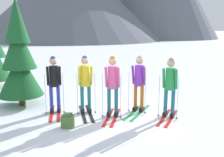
{
  "coord_description": "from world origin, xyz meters",
  "views": [
    {
      "loc": [
        0.28,
        -7.47,
        2.65
      ],
      "look_at": [
        0.11,
        0.41,
        1.05
      ],
      "focal_mm": 40.3,
      "sensor_mm": 36.0,
      "label": 1
    }
  ],
  "objects_px": {
    "skier_in_black": "(54,81)",
    "pine_tree_mid": "(19,58)",
    "skier_in_green": "(170,85)",
    "skier_in_purple": "(139,80)",
    "skier_in_pink": "(113,82)",
    "skier_in_yellow": "(85,81)",
    "backpack_on_snow_front": "(68,121)"
  },
  "relations": [
    {
      "from": "skier_in_pink",
      "to": "skier_in_green",
      "type": "distance_m",
      "value": 1.69
    },
    {
      "from": "skier_in_yellow",
      "to": "skier_in_green",
      "type": "distance_m",
      "value": 2.57
    },
    {
      "from": "pine_tree_mid",
      "to": "backpack_on_snow_front",
      "type": "distance_m",
      "value": 3.17
    },
    {
      "from": "skier_in_pink",
      "to": "skier_in_purple",
      "type": "xyz_separation_m",
      "value": [
        0.83,
        0.46,
        -0.03
      ]
    },
    {
      "from": "skier_in_yellow",
      "to": "pine_tree_mid",
      "type": "height_order",
      "value": "pine_tree_mid"
    },
    {
      "from": "skier_in_green",
      "to": "skier_in_purple",
      "type": "bearing_deg",
      "value": 149.6
    },
    {
      "from": "skier_in_black",
      "to": "skier_in_purple",
      "type": "distance_m",
      "value": 2.66
    },
    {
      "from": "skier_in_yellow",
      "to": "skier_in_pink",
      "type": "bearing_deg",
      "value": -20.02
    },
    {
      "from": "skier_in_black",
      "to": "skier_in_yellow",
      "type": "bearing_deg",
      "value": -0.38
    },
    {
      "from": "skier_in_purple",
      "to": "skier_in_yellow",
      "type": "bearing_deg",
      "value": -174.84
    },
    {
      "from": "skier_in_purple",
      "to": "skier_in_pink",
      "type": "bearing_deg",
      "value": -150.66
    },
    {
      "from": "skier_in_green",
      "to": "backpack_on_snow_front",
      "type": "distance_m",
      "value": 3.12
    },
    {
      "from": "skier_in_yellow",
      "to": "skier_in_green",
      "type": "xyz_separation_m",
      "value": [
        2.54,
        -0.35,
        -0.04
      ]
    },
    {
      "from": "skier_in_black",
      "to": "skier_in_pink",
      "type": "bearing_deg",
      "value": -9.87
    },
    {
      "from": "skier_in_black",
      "to": "skier_in_green",
      "type": "relative_size",
      "value": 1.0
    },
    {
      "from": "backpack_on_snow_front",
      "to": "skier_in_purple",
      "type": "bearing_deg",
      "value": 34.2
    },
    {
      "from": "skier_in_pink",
      "to": "skier_in_green",
      "type": "height_order",
      "value": "skier_in_pink"
    },
    {
      "from": "skier_in_green",
      "to": "backpack_on_snow_front",
      "type": "relative_size",
      "value": 4.74
    },
    {
      "from": "pine_tree_mid",
      "to": "backpack_on_snow_front",
      "type": "bearing_deg",
      "value": -44.9
    },
    {
      "from": "skier_in_black",
      "to": "skier_in_pink",
      "type": "xyz_separation_m",
      "value": [
        1.83,
        -0.32,
        0.04
      ]
    },
    {
      "from": "backpack_on_snow_front",
      "to": "pine_tree_mid",
      "type": "bearing_deg",
      "value": 135.1
    },
    {
      "from": "skier_in_yellow",
      "to": "skier_in_purple",
      "type": "xyz_separation_m",
      "value": [
        1.68,
        0.15,
        -0.01
      ]
    },
    {
      "from": "skier_in_pink",
      "to": "skier_in_purple",
      "type": "height_order",
      "value": "skier_in_pink"
    },
    {
      "from": "skier_in_black",
      "to": "skier_in_green",
      "type": "bearing_deg",
      "value": -5.86
    },
    {
      "from": "skier_in_yellow",
      "to": "pine_tree_mid",
      "type": "relative_size",
      "value": 0.5
    },
    {
      "from": "skier_in_pink",
      "to": "skier_in_green",
      "type": "relative_size",
      "value": 1.03
    },
    {
      "from": "pine_tree_mid",
      "to": "backpack_on_snow_front",
      "type": "xyz_separation_m",
      "value": [
        1.99,
        -1.98,
        -1.48
      ]
    },
    {
      "from": "skier_in_black",
      "to": "pine_tree_mid",
      "type": "xyz_separation_m",
      "value": [
        -1.35,
        0.75,
        0.63
      ]
    },
    {
      "from": "backpack_on_snow_front",
      "to": "skier_in_black",
      "type": "bearing_deg",
      "value": 117.45
    },
    {
      "from": "backpack_on_snow_front",
      "to": "skier_in_yellow",
      "type": "bearing_deg",
      "value": 74.58
    },
    {
      "from": "skier_in_black",
      "to": "backpack_on_snow_front",
      "type": "relative_size",
      "value": 4.74
    },
    {
      "from": "skier_in_green",
      "to": "pine_tree_mid",
      "type": "bearing_deg",
      "value": 167.1
    }
  ]
}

